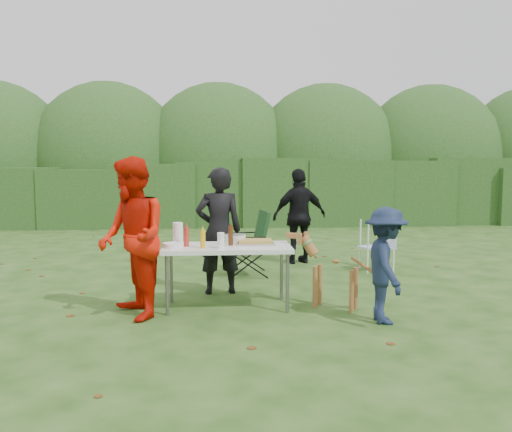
{
  "coord_description": "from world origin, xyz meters",
  "views": [
    {
      "loc": [
        -0.07,
        -6.44,
        1.75
      ],
      "look_at": [
        0.45,
        0.69,
        1.0
      ],
      "focal_mm": 38.0,
      "sensor_mm": 36.0,
      "label": 1
    }
  ],
  "objects": [
    {
      "name": "mustard_bottle",
      "position": [
        -0.23,
        -0.31,
        0.84
      ],
      "size": [
        0.06,
        0.06,
        0.2
      ],
      "primitive_type": "cylinder",
      "color": "gold",
      "rests_on": "folding_table"
    },
    {
      "name": "paper_towel_roll",
      "position": [
        -0.53,
        0.01,
        0.87
      ],
      "size": [
        0.12,
        0.12,
        0.26
      ],
      "primitive_type": "cylinder",
      "color": "white",
      "rests_on": "folding_table"
    },
    {
      "name": "plate_stack",
      "position": [
        -0.57,
        -0.22,
        0.77
      ],
      "size": [
        0.24,
        0.24,
        0.05
      ],
      "primitive_type": "cylinder",
      "color": "white",
      "rests_on": "folding_table"
    },
    {
      "name": "pasta_bowl",
      "position": [
        0.15,
        0.06,
        0.79
      ],
      "size": [
        0.26,
        0.26,
        0.1
      ],
      "primitive_type": "cylinder",
      "color": "silver",
      "rests_on": "folding_table"
    },
    {
      "name": "person_black_puffy",
      "position": [
        1.32,
        2.53,
        0.8
      ],
      "size": [
        1.0,
        0.6,
        1.6
      ],
      "primitive_type": "imported",
      "rotation": [
        0.0,
        0.0,
        3.38
      ],
      "color": "black",
      "rests_on": "ground"
    },
    {
      "name": "dog",
      "position": [
        1.31,
        -0.29,
        0.43
      ],
      "size": [
        0.95,
        0.78,
        0.85
      ],
      "primitive_type": null,
      "rotation": [
        0.0,
        0.0,
        2.59
      ],
      "color": "#995F31",
      "rests_on": "ground"
    },
    {
      "name": "folding_table",
      "position": [
        0.05,
        -0.15,
        0.69
      ],
      "size": [
        1.5,
        0.7,
        0.74
      ],
      "color": "silver",
      "rests_on": "ground"
    },
    {
      "name": "cup_stack",
      "position": [
        -0.02,
        -0.33,
        0.83
      ],
      "size": [
        0.08,
        0.08,
        0.18
      ],
      "primitive_type": "cylinder",
      "color": "white",
      "rests_on": "folding_table"
    },
    {
      "name": "lawn_chair",
      "position": [
        2.44,
        1.81,
        0.41
      ],
      "size": [
        0.62,
        0.62,
        0.81
      ],
      "primitive_type": null,
      "rotation": [
        0.0,
        0.0,
        3.5
      ],
      "color": "#426DC5",
      "rests_on": "ground"
    },
    {
      "name": "beer_bottle",
      "position": [
        0.09,
        -0.13,
        0.86
      ],
      "size": [
        0.06,
        0.06,
        0.24
      ],
      "primitive_type": "cylinder",
      "color": "#47230F",
      "rests_on": "folding_table"
    },
    {
      "name": "food_tray",
      "position": [
        0.39,
        -0.07,
        0.75
      ],
      "size": [
        0.45,
        0.3,
        0.02
      ],
      "primitive_type": "cube",
      "color": "#B7B7BA",
      "rests_on": "folding_table"
    },
    {
      "name": "person_cook",
      "position": [
        -0.04,
        0.55,
        0.82
      ],
      "size": [
        0.65,
        0.47,
        1.65
      ],
      "primitive_type": "imported",
      "rotation": [
        0.0,
        0.0,
        3.27
      ],
      "color": "black",
      "rests_on": "ground"
    },
    {
      "name": "hedge_row",
      "position": [
        0.0,
        8.0,
        0.85
      ],
      "size": [
        22.0,
        1.4,
        1.7
      ],
      "primitive_type": "cube",
      "color": "#23471C",
      "rests_on": "ground"
    },
    {
      "name": "child",
      "position": [
        1.73,
        -0.86,
        0.62
      ],
      "size": [
        0.51,
        0.83,
        1.25
      ],
      "primitive_type": "imported",
      "rotation": [
        0.0,
        0.0,
        1.52
      ],
      "color": "#15213C",
      "rests_on": "ground"
    },
    {
      "name": "ketchup_bottle",
      "position": [
        -0.42,
        -0.17,
        0.85
      ],
      "size": [
        0.06,
        0.06,
        0.22
      ],
      "primitive_type": "cylinder",
      "color": "#B22A20",
      "rests_on": "folding_table"
    },
    {
      "name": "shrub_backdrop",
      "position": [
        0.0,
        9.6,
        1.6
      ],
      "size": [
        20.0,
        2.6,
        3.2
      ],
      "primitive_type": "ellipsoid",
      "color": "#3D6628",
      "rests_on": "ground"
    },
    {
      "name": "focaccia_bread",
      "position": [
        0.39,
        -0.07,
        0.78
      ],
      "size": [
        0.4,
        0.26,
        0.04
      ],
      "primitive_type": "cube",
      "color": "#B6913E",
      "rests_on": "food_tray"
    },
    {
      "name": "camping_chair",
      "position": [
        0.38,
        1.59,
        0.49
      ],
      "size": [
        0.71,
        0.71,
        0.99
      ],
      "primitive_type": null,
      "rotation": [
        0.0,
        0.0,
        3.3
      ],
      "color": "#1A3F1E",
      "rests_on": "ground"
    },
    {
      "name": "ground",
      "position": [
        0.0,
        0.0,
        0.0
      ],
      "size": [
        80.0,
        80.0,
        0.0
      ],
      "primitive_type": "plane",
      "color": "#1E4211"
    },
    {
      "name": "person_red_jacket",
      "position": [
        -1.0,
        -0.49,
        0.89
      ],
      "size": [
        0.97,
        1.07,
        1.79
      ],
      "primitive_type": "imported",
      "rotation": [
        0.0,
        0.0,
        -1.15
      ],
      "color": "red",
      "rests_on": "ground"
    }
  ]
}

